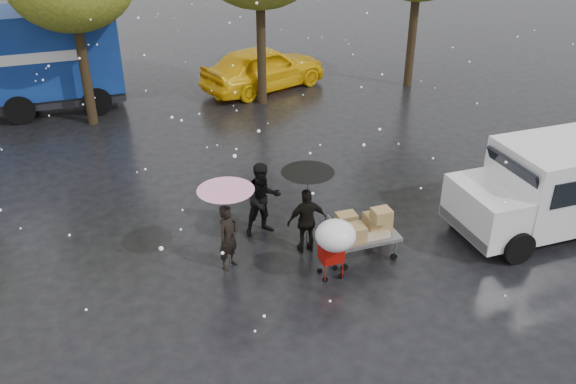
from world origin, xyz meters
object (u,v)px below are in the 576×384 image
object	(u,v)px
white_van	(562,184)
blue_truck	(3,64)
yellow_taxi	(264,68)
person_pink	(228,237)
vendor_cart	(368,229)
person_black	(307,221)
shopping_cart	(335,238)

from	to	relation	value
white_van	blue_truck	bearing A→B (deg)	135.83
white_van	yellow_taxi	distance (m)	12.51
person_pink	vendor_cart	bearing A→B (deg)	-49.76
person_black	blue_truck	size ratio (longest dim) A/B	0.19
person_pink	shopping_cart	size ratio (longest dim) A/B	1.04
person_black	blue_truck	distance (m)	13.29
person_black	white_van	size ratio (longest dim) A/B	0.32
vendor_cart	blue_truck	size ratio (longest dim) A/B	0.18
blue_truck	vendor_cart	bearing A→B (deg)	-56.83
yellow_taxi	blue_truck	bearing A→B (deg)	68.43
vendor_cart	white_van	world-z (taller)	white_van
vendor_cart	blue_truck	world-z (taller)	blue_truck
blue_truck	yellow_taxi	bearing A→B (deg)	-2.84
white_van	yellow_taxi	xyz separation A→B (m)	(-3.66, 11.96, -0.31)
vendor_cart	white_van	distance (m)	4.89
shopping_cart	yellow_taxi	bearing A→B (deg)	79.58
person_black	yellow_taxi	bearing A→B (deg)	-100.47
person_pink	shopping_cart	world-z (taller)	person_pink
person_black	white_van	distance (m)	6.13
shopping_cart	white_van	world-z (taller)	white_van
person_pink	shopping_cart	bearing A→B (deg)	-69.34
white_van	blue_truck	world-z (taller)	blue_truck
vendor_cart	shopping_cart	size ratio (longest dim) A/B	1.04
person_black	blue_truck	bearing A→B (deg)	-57.70
shopping_cart	yellow_taxi	size ratio (longest dim) A/B	0.30
vendor_cart	yellow_taxi	world-z (taller)	yellow_taxi
white_van	blue_truck	xyz separation A→B (m)	(-12.77, 12.41, 0.60)
person_black	yellow_taxi	size ratio (longest dim) A/B	0.32
yellow_taxi	vendor_cart	bearing A→B (deg)	155.40
white_van	yellow_taxi	world-z (taller)	white_van
vendor_cart	shopping_cart	xyz separation A→B (m)	(-1.05, -0.56, 0.34)
vendor_cart	yellow_taxi	bearing A→B (deg)	84.14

